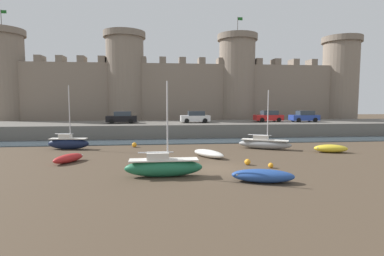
{
  "coord_description": "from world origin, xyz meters",
  "views": [
    {
      "loc": [
        -3.83,
        -20.74,
        4.85
      ],
      "look_at": [
        -1.1,
        4.86,
        2.5
      ],
      "focal_mm": 28.0,
      "sensor_mm": 36.0,
      "label": 1
    }
  ],
  "objects_px": {
    "mooring_buoy_off_centre": "(247,162)",
    "car_quay_west": "(304,116)",
    "rowboat_midflat_right": "(263,175)",
    "sailboat_near_channel_left": "(163,166)",
    "car_quay_east": "(269,116)",
    "sailboat_foreground_right": "(264,143)",
    "rowboat_midflat_centre": "(208,153)",
    "mooring_buoy_mid_mud": "(271,165)",
    "mooring_buoy_near_channel": "(134,145)",
    "car_quay_centre_east": "(195,117)",
    "rowboat_midflat_left": "(331,148)",
    "car_quay_centre_west": "(122,118)",
    "sailboat_foreground_centre": "(68,143)",
    "rowboat_foreground_left": "(69,158)"
  },
  "relations": [
    {
      "from": "rowboat_foreground_left",
      "to": "sailboat_foreground_centre",
      "type": "relative_size",
      "value": 0.46
    },
    {
      "from": "mooring_buoy_near_channel",
      "to": "car_quay_centre_east",
      "type": "relative_size",
      "value": 0.12
    },
    {
      "from": "rowboat_midflat_left",
      "to": "rowboat_midflat_centre",
      "type": "relative_size",
      "value": 0.92
    },
    {
      "from": "sailboat_foreground_right",
      "to": "car_quay_centre_west",
      "type": "xyz_separation_m",
      "value": [
        -15.61,
        12.78,
        1.99
      ]
    },
    {
      "from": "mooring_buoy_off_centre",
      "to": "car_quay_centre_west",
      "type": "relative_size",
      "value": 0.11
    },
    {
      "from": "rowboat_foreground_left",
      "to": "sailboat_near_channel_left",
      "type": "distance_m",
      "value": 9.01
    },
    {
      "from": "mooring_buoy_off_centre",
      "to": "car_quay_centre_west",
      "type": "bearing_deg",
      "value": 120.49
    },
    {
      "from": "rowboat_midflat_right",
      "to": "mooring_buoy_off_centre",
      "type": "bearing_deg",
      "value": 84.15
    },
    {
      "from": "sailboat_foreground_right",
      "to": "car_quay_east",
      "type": "height_order",
      "value": "sailboat_foreground_right"
    },
    {
      "from": "mooring_buoy_mid_mud",
      "to": "car_quay_east",
      "type": "height_order",
      "value": "car_quay_east"
    },
    {
      "from": "car_quay_centre_west",
      "to": "rowboat_midflat_centre",
      "type": "bearing_deg",
      "value": -60.63
    },
    {
      "from": "rowboat_midflat_centre",
      "to": "mooring_buoy_mid_mud",
      "type": "height_order",
      "value": "rowboat_midflat_centre"
    },
    {
      "from": "car_quay_east",
      "to": "sailboat_foreground_right",
      "type": "bearing_deg",
      "value": -111.89
    },
    {
      "from": "sailboat_foreground_centre",
      "to": "car_quay_centre_east",
      "type": "xyz_separation_m",
      "value": [
        14.11,
        10.9,
        1.9
      ]
    },
    {
      "from": "rowboat_midflat_centre",
      "to": "sailboat_foreground_right",
      "type": "bearing_deg",
      "value": 30.83
    },
    {
      "from": "mooring_buoy_mid_mud",
      "to": "car_quay_centre_east",
      "type": "bearing_deg",
      "value": 98.07
    },
    {
      "from": "rowboat_midflat_centre",
      "to": "mooring_buoy_off_centre",
      "type": "xyz_separation_m",
      "value": [
        2.44,
        -3.41,
        -0.11
      ]
    },
    {
      "from": "mooring_buoy_mid_mud",
      "to": "sailboat_foreground_right",
      "type": "bearing_deg",
      "value": 73.44
    },
    {
      "from": "mooring_buoy_near_channel",
      "to": "car_quay_west",
      "type": "distance_m",
      "value": 25.85
    },
    {
      "from": "rowboat_midflat_right",
      "to": "sailboat_near_channel_left",
      "type": "distance_m",
      "value": 6.2
    },
    {
      "from": "rowboat_foreground_left",
      "to": "car_quay_centre_west",
      "type": "distance_m",
      "value": 17.85
    },
    {
      "from": "rowboat_midflat_right",
      "to": "car_quay_centre_east",
      "type": "relative_size",
      "value": 0.94
    },
    {
      "from": "rowboat_midflat_left",
      "to": "car_quay_centre_east",
      "type": "relative_size",
      "value": 0.78
    },
    {
      "from": "rowboat_midflat_centre",
      "to": "car_quay_centre_west",
      "type": "xyz_separation_m",
      "value": [
        -9.31,
        16.54,
        2.22
      ]
    },
    {
      "from": "mooring_buoy_mid_mud",
      "to": "rowboat_midflat_left",
      "type": "bearing_deg",
      "value": 35.44
    },
    {
      "from": "car_quay_east",
      "to": "car_quay_west",
      "type": "xyz_separation_m",
      "value": [
        5.08,
        -0.86,
        0.0
      ]
    },
    {
      "from": "mooring_buoy_off_centre",
      "to": "car_quay_centre_east",
      "type": "height_order",
      "value": "car_quay_centre_east"
    },
    {
      "from": "rowboat_midflat_centre",
      "to": "car_quay_centre_east",
      "type": "xyz_separation_m",
      "value": [
        0.82,
        16.6,
        2.22
      ]
    },
    {
      "from": "rowboat_midflat_left",
      "to": "car_quay_centre_west",
      "type": "distance_m",
      "value": 26.25
    },
    {
      "from": "rowboat_midflat_left",
      "to": "sailboat_near_channel_left",
      "type": "relative_size",
      "value": 0.53
    },
    {
      "from": "sailboat_foreground_right",
      "to": "car_quay_east",
      "type": "distance_m",
      "value": 14.74
    },
    {
      "from": "car_quay_west",
      "to": "rowboat_midflat_right",
      "type": "bearing_deg",
      "value": -121.12
    },
    {
      "from": "car_quay_centre_east",
      "to": "rowboat_midflat_left",
      "type": "bearing_deg",
      "value": -54.64
    },
    {
      "from": "car_quay_east",
      "to": "car_quay_centre_east",
      "type": "bearing_deg",
      "value": -176.22
    },
    {
      "from": "rowboat_midflat_left",
      "to": "car_quay_east",
      "type": "xyz_separation_m",
      "value": [
        -0.06,
        16.21,
        2.16
      ]
    },
    {
      "from": "car_quay_centre_west",
      "to": "sailboat_foreground_centre",
      "type": "bearing_deg",
      "value": -110.16
    },
    {
      "from": "rowboat_midflat_left",
      "to": "sailboat_foreground_centre",
      "type": "bearing_deg",
      "value": 169.64
    },
    {
      "from": "mooring_buoy_near_channel",
      "to": "car_quay_east",
      "type": "distance_m",
      "value": 21.72
    },
    {
      "from": "mooring_buoy_off_centre",
      "to": "mooring_buoy_near_channel",
      "type": "bearing_deg",
      "value": 133.63
    },
    {
      "from": "car_quay_centre_east",
      "to": "rowboat_midflat_centre",
      "type": "bearing_deg",
      "value": -92.84
    },
    {
      "from": "rowboat_midflat_right",
      "to": "sailboat_near_channel_left",
      "type": "bearing_deg",
      "value": 161.51
    },
    {
      "from": "rowboat_midflat_centre",
      "to": "car_quay_centre_east",
      "type": "relative_size",
      "value": 0.84
    },
    {
      "from": "sailboat_foreground_centre",
      "to": "mooring_buoy_mid_mud",
      "type": "relative_size",
      "value": 16.94
    },
    {
      "from": "sailboat_foreground_right",
      "to": "rowboat_midflat_right",
      "type": "bearing_deg",
      "value": -110.03
    },
    {
      "from": "rowboat_foreground_left",
      "to": "mooring_buoy_near_channel",
      "type": "xyz_separation_m",
      "value": [
        4.48,
        7.37,
        -0.1
      ]
    },
    {
      "from": "rowboat_midflat_right",
      "to": "mooring_buoy_mid_mud",
      "type": "distance_m",
      "value": 4.08
    },
    {
      "from": "sailboat_foreground_centre",
      "to": "car_quay_centre_west",
      "type": "bearing_deg",
      "value": 69.84
    },
    {
      "from": "rowboat_foreground_left",
      "to": "mooring_buoy_near_channel",
      "type": "bearing_deg",
      "value": 58.7
    },
    {
      "from": "rowboat_foreground_left",
      "to": "sailboat_foreground_right",
      "type": "distance_m",
      "value": 18.26
    },
    {
      "from": "mooring_buoy_off_centre",
      "to": "car_quay_west",
      "type": "relative_size",
      "value": 0.11
    }
  ]
}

